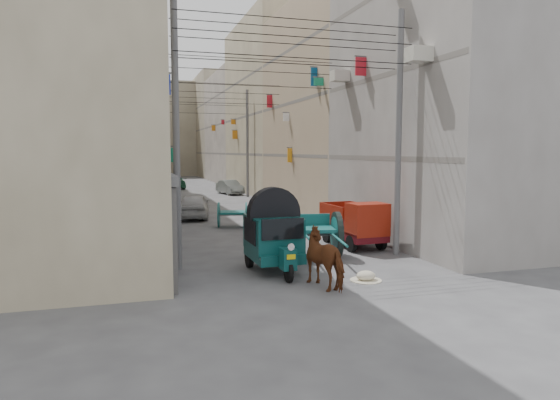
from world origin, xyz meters
name	(u,v)px	position (x,y,z in m)	size (l,w,h in m)	color
ground	(389,324)	(0.00, 0.00, 0.00)	(140.00, 140.00, 0.00)	#454547
building_row_left	(88,113)	(-8.00, 34.13, 6.46)	(8.00, 62.00, 14.00)	#BCAF8E
building_row_right	(280,117)	(8.00, 34.13, 6.46)	(8.00, 62.00, 14.00)	#9A9590
end_cap_building	(164,130)	(0.00, 66.00, 6.50)	(22.00, 10.00, 13.00)	tan
shutters_left	(158,204)	(-3.92, 10.38, 1.49)	(0.18, 14.40, 2.88)	#47474C
signboards	(213,152)	(-0.01, 21.66, 3.43)	(8.22, 40.52, 5.67)	orange
ac_units	(378,39)	(3.65, 7.67, 7.43)	(0.70, 6.55, 3.35)	beige
utility_poles	(228,141)	(0.00, 17.00, 4.00)	(7.40, 22.20, 8.00)	#5C5B5E
overhead_cables	(238,80)	(0.00, 14.40, 6.77)	(7.40, 22.52, 1.12)	black
auto_rickshaw	(274,234)	(-0.98, 4.97, 1.09)	(1.53, 2.65, 1.86)	black
tonga_cart	(316,234)	(0.83, 6.30, 0.78)	(1.86, 3.51, 1.51)	black
mini_truck	(358,226)	(2.87, 7.45, 0.80)	(1.49, 3.05, 1.68)	black
second_cart	(233,214)	(-0.48, 13.49, 0.62)	(1.55, 1.44, 1.16)	#145958
feed_sack	(366,276)	(1.09, 3.21, 0.13)	(0.53, 0.42, 0.27)	beige
horse	(327,258)	(-0.12, 3.00, 0.74)	(0.80, 1.76, 1.49)	brown
distant_car_white	(194,206)	(-1.78, 17.16, 0.64)	(1.50, 3.73, 1.27)	#B7B7B7
distant_car_grey	(230,187)	(2.77, 30.78, 0.57)	(1.20, 3.45, 1.14)	slate
distant_car_green	(174,183)	(-1.06, 37.98, 0.55)	(1.54, 3.80, 1.10)	#205F3F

